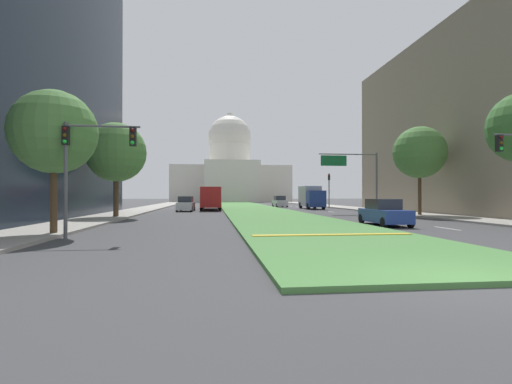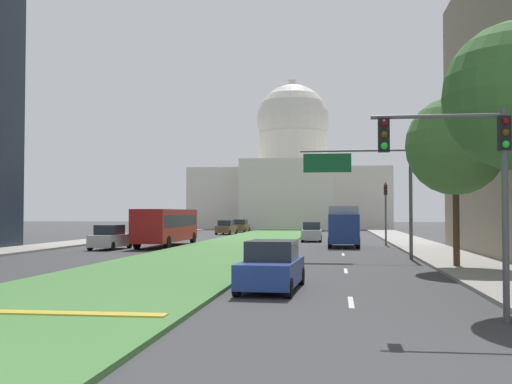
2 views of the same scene
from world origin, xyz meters
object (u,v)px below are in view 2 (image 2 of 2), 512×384
Objects in this scene: traffic_light_near_right at (469,167)px; sedan_distant at (312,232)px; traffic_light_far_right at (386,205)px; sedan_midblock at (110,238)px; box_truck_delivery at (343,226)px; street_tree_right_mid at (455,146)px; city_bus at (167,224)px; capitol_building at (293,181)px; sedan_lead_stopped at (272,267)px; sedan_very_far at (241,226)px; sedan_far_horizon at (226,228)px; overhead_guide_sign at (367,178)px.

traffic_light_near_right reaches higher than sedan_distant.
sedan_midblock is (-20.49, -8.65, -2.48)m from traffic_light_far_right.
street_tree_right_mid is at bearing -74.73° from box_truck_delivery.
box_truck_delivery is at bearing 4.92° from city_bus.
capitol_building is 54.68m from sedan_distant.
capitol_building is at bearing 99.43° from street_tree_right_mid.
street_tree_right_mid reaches higher than sedan_midblock.
sedan_lead_stopped is (-7.92, -9.25, -5.08)m from street_tree_right_mid.
box_truck_delivery is at bearing 84.33° from sedan_lead_stopped.
sedan_midblock is 42.06m from sedan_very_far.
sedan_very_far is (-16.49, 69.94, -2.97)m from traffic_light_near_right.
sedan_distant is 0.97× the size of sedan_far_horizon.
traffic_light_far_right is at bearing 78.50° from sedan_lead_stopped.
sedan_far_horizon is (-19.31, 45.56, -5.06)m from street_tree_right_mid.
capitol_building is at bearing 95.89° from sedan_distant.
sedan_very_far reaches higher than sedan_far_horizon.
city_bus is (2.96, 4.58, 0.93)m from sedan_midblock.
traffic_light_far_right is 1.20× the size of sedan_distant.
overhead_guide_sign is 7.16m from street_tree_right_mid.
overhead_guide_sign is 13.31m from box_truck_delivery.
city_bus is at bearing -89.67° from sedan_far_horizon.
traffic_light_far_right reaches higher than sedan_lead_stopped.
street_tree_right_mid is at bearing -73.90° from sedan_distant.
sedan_distant is (-6.36, 6.00, -2.47)m from traffic_light_far_right.
sedan_lead_stopped is at bearing -104.91° from overhead_guide_sign.
sedan_lead_stopped is (-4.03, -15.15, -3.88)m from overhead_guide_sign.
sedan_lead_stopped is (-5.45, 5.74, -2.99)m from traffic_light_near_right.
overhead_guide_sign reaches higher than sedan_midblock.
city_bus is (-11.17, -10.06, 0.92)m from sedan_distant.
overhead_guide_sign reaches higher than city_bus.
sedan_lead_stopped is at bearing -101.50° from traffic_light_far_right.
city_bus is (-14.02, -1.21, 0.09)m from box_truck_delivery.
sedan_midblock is (-8.57, -68.50, -7.71)m from capitol_building.
sedan_far_horizon is at bearing 122.33° from sedan_distant.
capitol_building is 7.80× the size of sedan_distant.
sedan_midblock is at bearing -133.98° from sedan_distant.
sedan_far_horizon is at bearing -92.15° from sedan_very_far.
street_tree_right_mid reaches higher than city_bus.
traffic_light_far_right is 0.47× the size of city_bus.
traffic_light_far_right is 9.08m from sedan_distant.
city_bus is at bearing 112.72° from sedan_lead_stopped.
box_truck_delivery reaches higher than city_bus.
box_truck_delivery reaches higher than sedan_distant.
capitol_building is 64.52m from city_bus.
traffic_light_far_right is 21.87m from street_tree_right_mid.
traffic_light_near_right is 1.24× the size of sedan_midblock.
street_tree_right_mid reaches higher than overhead_guide_sign.
sedan_midblock is at bearing 149.52° from street_tree_right_mid.
overhead_guide_sign is (9.65, -75.61, -3.86)m from capitol_building.
sedan_lead_stopped is 28.20m from box_truck_delivery.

